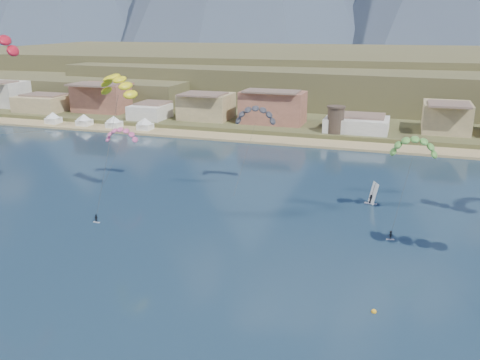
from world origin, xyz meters
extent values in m
plane|color=#0D2131|center=(0.00, 0.00, 0.00)|extent=(2400.00, 2400.00, 0.00)
cube|color=tan|center=(0.00, 106.00, 0.25)|extent=(2200.00, 12.00, 0.90)
cube|color=brown|center=(0.00, 560.00, 0.00)|extent=(2200.00, 900.00, 4.00)
cube|color=brown|center=(-200.00, 200.00, 7.00)|extent=(280.00, 130.00, 10.00)
cube|color=brown|center=(40.00, 220.00, 9.50)|extent=(320.00, 150.00, 15.00)
cube|color=brown|center=(-40.00, 260.00, 11.00)|extent=(380.00, 170.00, 18.00)
cube|color=#2F3A4E|center=(0.00, 900.00, 57.00)|extent=(2000.00, 200.00, 110.00)
cylinder|color=#47382D|center=(5.00, 114.00, 6.00)|extent=(5.20, 5.20, 8.00)
cylinder|color=#47382D|center=(5.00, 114.00, 10.30)|extent=(5.82, 5.82, 0.60)
cube|color=white|center=(-95.00, 106.00, 1.70)|extent=(4.50, 4.50, 2.00)
pyramid|color=white|center=(-95.00, 106.00, 4.70)|extent=(6.40, 6.40, 2.00)
cube|color=white|center=(-82.00, 106.00, 1.70)|extent=(4.50, 4.50, 2.00)
pyramid|color=white|center=(-82.00, 106.00, 4.70)|extent=(6.40, 6.40, 2.00)
cube|color=white|center=(-70.00, 106.00, 1.70)|extent=(4.50, 4.50, 2.00)
pyramid|color=white|center=(-70.00, 106.00, 4.70)|extent=(6.40, 6.40, 2.00)
cube|color=white|center=(-58.00, 106.00, 1.70)|extent=(4.50, 4.50, 2.00)
pyramid|color=white|center=(-58.00, 106.00, 4.70)|extent=(6.40, 6.40, 2.00)
cube|color=silver|center=(-27.20, 29.03, 0.04)|extent=(1.34, 0.52, 0.09)
imported|color=black|center=(-27.20, 29.03, 0.84)|extent=(0.79, 0.64, 1.51)
cylinder|color=#262626|center=(-27.82, 35.41, 11.45)|extent=(0.05, 0.05, 24.59)
cube|color=silver|center=(25.28, 37.73, 0.04)|extent=(1.39, 0.70, 0.09)
imported|color=black|center=(25.28, 37.73, 0.85)|extent=(1.09, 0.78, 1.53)
cylinder|color=#262626|center=(26.55, 43.13, 6.71)|extent=(0.05, 0.05, 15.96)
cylinder|color=#262626|center=(-36.60, 51.19, 4.70)|extent=(0.04, 0.04, 11.89)
cylinder|color=#262626|center=(-5.08, 54.42, 7.50)|extent=(0.04, 0.04, 16.47)
cube|color=silver|center=(20.63, 55.39, 0.06)|extent=(2.62, 1.13, 0.13)
imported|color=black|center=(20.63, 55.39, 1.04)|extent=(0.97, 0.71, 1.82)
cube|color=white|center=(21.05, 55.39, 2.35)|extent=(1.40, 2.87, 4.36)
sphere|color=#F9AB1A|center=(24.27, 13.18, 0.12)|extent=(0.67, 0.67, 0.67)
camera|label=1|loc=(25.85, -47.37, 35.79)|focal=38.43mm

